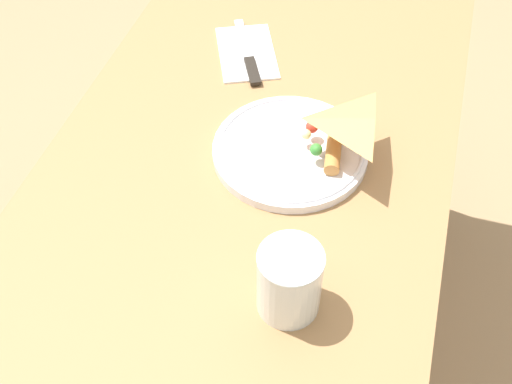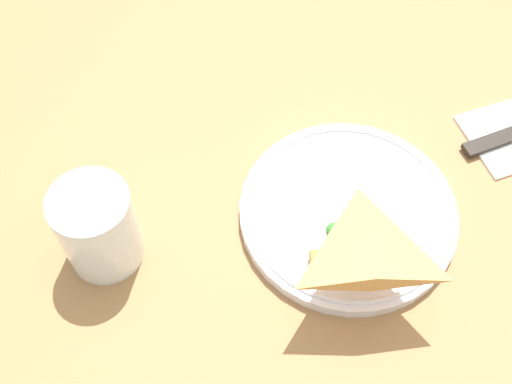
% 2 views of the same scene
% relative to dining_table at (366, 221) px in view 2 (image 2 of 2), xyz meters
% --- Properties ---
extents(ground_plane, '(6.00, 6.00, 0.00)m').
position_rel_dining_table_xyz_m(ground_plane, '(0.00, 0.00, -0.61)').
color(ground_plane, '#997A56').
extents(dining_table, '(1.21, 0.64, 0.73)m').
position_rel_dining_table_xyz_m(dining_table, '(0.00, 0.00, 0.00)').
color(dining_table, olive).
rests_on(dining_table, ground_plane).
extents(plate_pizza, '(0.25, 0.25, 0.05)m').
position_rel_dining_table_xyz_m(plate_pizza, '(-0.04, -0.07, 0.13)').
color(plate_pizza, white).
rests_on(plate_pizza, dining_table).
extents(milk_glass, '(0.08, 0.08, 0.11)m').
position_rel_dining_table_xyz_m(milk_glass, '(-0.31, -0.13, 0.16)').
color(milk_glass, white).
rests_on(milk_glass, dining_table).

